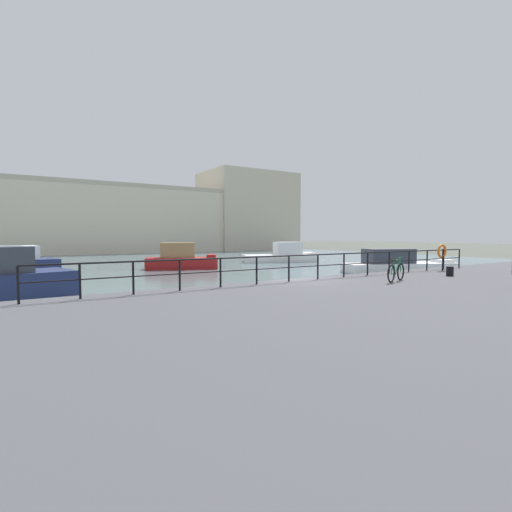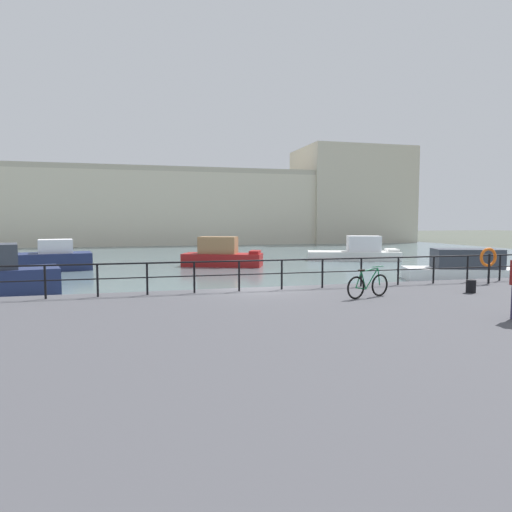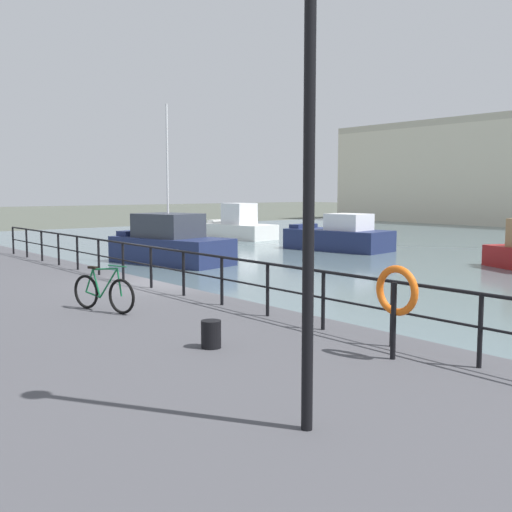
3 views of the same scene
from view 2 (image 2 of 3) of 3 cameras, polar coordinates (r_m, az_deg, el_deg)
ground_plane at (r=16.81m, az=0.29°, el=-7.39°), size 240.00×240.00×0.00m
water_basin at (r=46.43m, az=-9.26°, el=0.16°), size 80.00×60.00×0.01m
quay_promenade at (r=10.72m, az=9.38°, el=-11.56°), size 56.00×13.00×1.02m
harbor_building at (r=69.06m, az=-4.52°, el=6.34°), size 75.54×12.46×14.93m
moored_cabin_cruiser at (r=34.61m, az=-24.95°, el=-0.34°), size 6.46×3.75×2.14m
moored_red_daysailer at (r=34.34m, az=-4.35°, el=0.11°), size 6.32×4.32×2.23m
moored_harbor_tender at (r=40.39m, az=12.63°, el=0.51°), size 8.27×5.05×2.12m
moored_white_yacht at (r=29.15m, az=26.39°, el=-1.46°), size 9.21×5.15×1.82m
quay_railing at (r=16.01m, az=3.27°, el=-1.64°), size 21.72×0.07×1.08m
parked_bicycle at (r=14.76m, az=13.94°, el=-3.63°), size 1.71×0.58×0.98m
mooring_bollard at (r=16.97m, az=25.47°, el=-3.47°), size 0.32×0.32×0.44m
life_ring_stand at (r=19.68m, az=27.25°, el=-0.28°), size 0.75×0.16×1.40m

